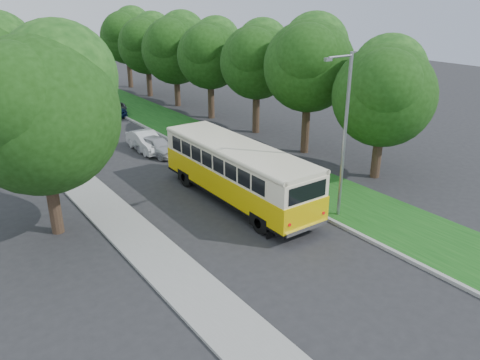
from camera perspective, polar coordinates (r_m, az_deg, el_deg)
ground at (r=22.98m, az=-0.16°, el=-5.01°), size 120.00×120.00×0.00m
curb at (r=28.58m, az=-0.13°, el=0.71°), size 0.20×70.00×0.15m
grass_verge at (r=29.93m, az=3.53°, el=1.64°), size 4.50×70.00×0.13m
sidewalk at (r=25.04m, az=-15.98°, el=-3.40°), size 2.20×70.00×0.12m
treeline at (r=38.06m, az=-12.58°, el=14.62°), size 24.27×41.91×9.46m
lamppost_near at (r=22.30m, az=12.52°, el=5.68°), size 1.71×0.16×8.00m
lamppost_far at (r=34.04m, az=-23.20°, el=9.50°), size 1.71×0.16×7.50m
warning_sign at (r=30.84m, az=-20.39°, el=4.12°), size 0.56×0.10×2.50m
vintage_bus at (r=24.44m, az=-0.31°, el=0.79°), size 2.86×10.78×3.20m
car_silver at (r=32.62m, az=-10.12°, el=4.14°), size 2.29×4.06×1.30m
car_white at (r=33.62m, az=-11.36°, el=4.64°), size 1.51×4.16×1.36m
car_blue at (r=44.46m, az=-16.01°, el=8.33°), size 3.22×4.70×1.26m
car_grey at (r=46.04m, az=-16.21°, el=8.83°), size 3.32×5.33×1.37m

